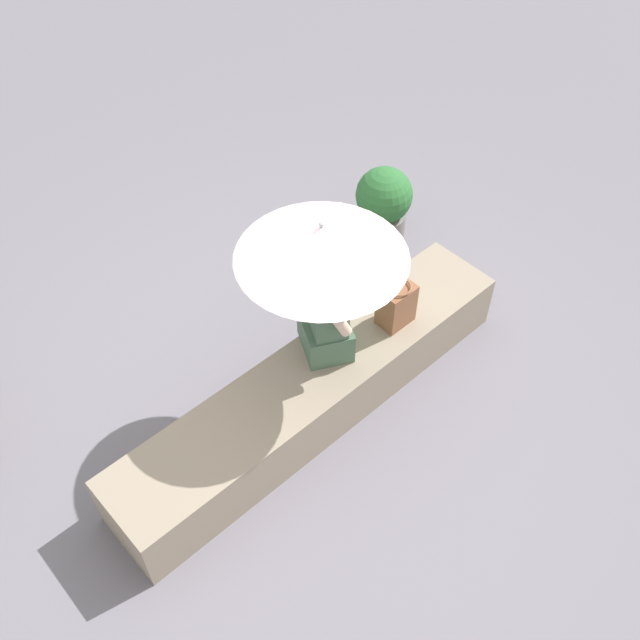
{
  "coord_description": "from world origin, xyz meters",
  "views": [
    {
      "loc": [
        1.84,
        2.05,
        3.91
      ],
      "look_at": [
        -0.09,
        -0.05,
        0.76
      ],
      "focal_mm": 40.98,
      "sensor_mm": 36.0,
      "label": 1
    }
  ],
  "objects": [
    {
      "name": "handbag_black",
      "position": [
        -0.65,
        0.05,
        0.56
      ],
      "size": [
        0.22,
        0.17,
        0.32
      ],
      "color": "brown",
      "rests_on": "stone_bench"
    },
    {
      "name": "parasol",
      "position": [
        -0.08,
        -0.03,
        1.38
      ],
      "size": [
        0.94,
        0.94,
        1.11
      ],
      "color": "#B7B7BC",
      "rests_on": "stone_bench"
    },
    {
      "name": "planter_near",
      "position": [
        -1.46,
        -0.82,
        0.38
      ],
      "size": [
        0.43,
        0.43,
        0.71
      ],
      "color": "gray",
      "rests_on": "ground"
    },
    {
      "name": "stone_bench",
      "position": [
        0.0,
        0.0,
        0.2
      ],
      "size": [
        2.86,
        0.54,
        0.41
      ],
      "primitive_type": "cube",
      "color": "gray",
      "rests_on": "ground"
    },
    {
      "name": "person_seated",
      "position": [
        -0.18,
        -0.09,
        0.8
      ],
      "size": [
        0.4,
        0.51,
        0.9
      ],
      "color": "#47664C",
      "rests_on": "stone_bench"
    },
    {
      "name": "ground_plane",
      "position": [
        0.0,
        0.0,
        0.0
      ],
      "size": [
        14.0,
        14.0,
        0.0
      ],
      "primitive_type": "plane",
      "color": "slate"
    }
  ]
}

